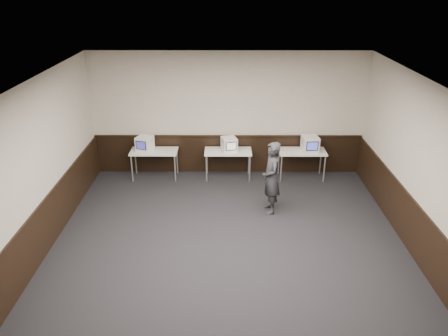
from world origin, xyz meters
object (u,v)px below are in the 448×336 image
(emac_center, at_px, (229,144))
(person, at_px, (271,178))
(emac_left, at_px, (145,143))
(desk_left, at_px, (154,153))
(desk_center, at_px, (228,153))
(desk_right, at_px, (302,153))
(emac_right, at_px, (310,144))

(emac_center, distance_m, person, 1.99)
(emac_left, bearing_deg, desk_left, 13.45)
(desk_center, distance_m, desk_right, 1.90)
(desk_right, relative_size, person, 0.73)
(desk_center, distance_m, person, 2.02)
(desk_left, height_order, desk_right, same)
(emac_left, xyz_separation_m, emac_center, (2.15, -0.04, -0.01))
(desk_center, relative_size, emac_center, 2.60)
(person, bearing_deg, emac_right, 139.33)
(desk_center, distance_m, emac_left, 2.14)
(emac_center, relative_size, person, 0.28)
(desk_right, bearing_deg, emac_left, 179.73)
(emac_right, bearing_deg, desk_right, 164.80)
(desk_right, bearing_deg, person, -118.47)
(desk_center, bearing_deg, emac_left, 179.49)
(emac_left, relative_size, emac_right, 1.06)
(person, bearing_deg, desk_left, -129.85)
(emac_center, xyz_separation_m, emac_right, (2.05, -0.02, 0.02))
(desk_right, height_order, person, person)
(desk_center, height_order, emac_left, emac_left)
(desk_left, xyz_separation_m, emac_left, (-0.23, 0.02, 0.26))
(desk_left, xyz_separation_m, emac_center, (1.93, -0.02, 0.25))
(emac_right, bearing_deg, person, -128.24)
(emac_center, height_order, person, person)
(desk_center, xyz_separation_m, emac_center, (0.03, -0.02, 0.25))
(desk_left, xyz_separation_m, emac_right, (3.98, -0.03, 0.27))
(emac_left, distance_m, emac_center, 2.15)
(desk_left, distance_m, person, 3.35)
(desk_center, bearing_deg, person, -62.59)
(emac_center, bearing_deg, emac_right, -16.08)
(desk_right, bearing_deg, desk_left, 180.00)
(desk_left, xyz_separation_m, desk_right, (3.80, 0.00, 0.00))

